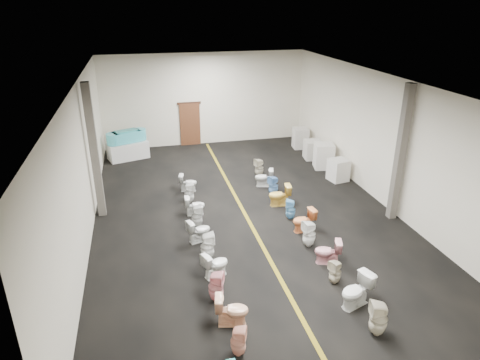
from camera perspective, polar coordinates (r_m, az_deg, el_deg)
The scene contains 38 objects.
floor at distance 14.84m, azimuth 0.54°, elevation -4.32°, with size 16.00×16.00×0.00m, color black.
ceiling at distance 13.39m, azimuth 0.61°, elevation 13.07°, with size 16.00×16.00×0.00m, color black.
wall_back at distance 21.53m, azimuth -4.69°, elevation 10.66°, with size 10.00×10.00×0.00m, color beige.
wall_front at distance 7.34m, azimuth 16.58°, elevation -16.37°, with size 10.00×10.00×0.00m, color beige.
wall_left at distance 13.69m, azimuth -20.19°, elevation 2.10°, with size 16.00×16.00×0.00m, color beige.
wall_right at distance 15.87m, azimuth 18.44°, elevation 5.10°, with size 16.00×16.00×0.00m, color beige.
aisle_stripe at distance 14.84m, azimuth 0.54°, elevation -4.31°, with size 0.12×15.60×0.01m, color olive.
back_door at distance 21.65m, azimuth -6.67°, elevation 7.38°, with size 1.00×0.10×2.10m, color #562D19.
door_frame at distance 21.40m, azimuth -6.81°, elevation 10.15°, with size 1.15×0.08×0.10m, color #331C11.
column_left at distance 14.60m, azimuth -18.87°, elevation 3.54°, with size 0.25×0.25×4.50m, color #59544C.
column_right at distance 14.55m, azimuth 20.59°, elevation 3.23°, with size 0.25×0.25×4.50m, color #59544C.
display_table at distance 20.38m, azimuth -14.70°, elevation 3.85°, with size 1.76×0.88×0.78m, color silver.
bathtub at distance 20.18m, azimuth -14.89°, elevation 5.67°, with size 1.76×1.13×0.55m.
appliance_crate_a at distance 17.72m, azimuth 12.97°, elevation 1.31°, with size 0.69×0.69×0.88m, color silver.
appliance_crate_b at distance 18.91m, azimuth 11.10°, elevation 3.18°, with size 0.79×0.79×1.08m, color silver.
appliance_crate_c at distance 19.98m, azimuth 9.69°, elevation 4.01°, with size 0.76×0.76×0.86m, color beige.
appliance_crate_d at distance 21.36m, azimuth 8.06°, elevation 5.55°, with size 0.70×0.70×1.00m, color beige.
toilet_left_1 at distance 9.32m, azimuth -0.23°, elevation -20.74°, with size 0.32×0.32×0.70m, color #F5AB92.
toilet_left_2 at distance 9.99m, azimuth -1.09°, elevation -16.97°, with size 0.42×0.74×0.76m, color #FDBD95.
toilet_left_3 at distance 10.63m, azimuth -3.22°, elevation -14.02°, with size 0.36×0.37×0.81m, color pink.
toilet_left_4 at distance 11.49m, azimuth -3.29°, elevation -11.15°, with size 0.40×0.71×0.72m, color white.
toilet_left_5 at distance 12.14m, azimuth -4.36°, elevation -8.84°, with size 0.37×0.38×0.83m, color white.
toilet_left_6 at distance 13.05m, azimuth -5.50°, elevation -6.72°, with size 0.40×0.71×0.72m, color silver.
toilet_left_7 at distance 13.82m, azimuth -5.76°, elevation -4.83°, with size 0.35×0.35×0.77m, color silver.
toilet_left_8 at distance 14.62m, azimuth -6.05°, elevation -3.41°, with size 0.38×0.66×0.68m, color white.
toilet_left_9 at distance 15.47m, azimuth -6.80°, elevation -1.73°, with size 0.34×0.35×0.76m, color white.
toilet_left_10 at distance 16.44m, azimuth -6.94°, elevation -0.36°, with size 0.38×0.66×0.68m, color silver.
toilet_right_0 at distance 10.16m, azimuth 17.98°, elevation -17.19°, with size 0.38×0.39×0.85m, color beige.
toilet_right_1 at distance 10.82m, azimuth 15.27°, elevation -14.10°, with size 0.47×0.82×0.84m, color white.
toilet_right_2 at distance 11.48m, azimuth 12.56°, elevation -11.89°, with size 0.31×0.31×0.68m, color beige.
toilet_right_3 at distance 12.21m, azimuth 11.62°, elevation -9.35°, with size 0.41×0.71×0.73m, color pink.
toilet_right_4 at distance 12.86m, azimuth 9.21°, elevation -7.10°, with size 0.38×0.38×0.84m, color white.
toilet_right_5 at distance 13.67m, azimuth 8.51°, elevation -5.36°, with size 0.41×0.73×0.74m, color #EA8649.
toilet_right_6 at distance 14.34m, azimuth 6.76°, elevation -3.92°, with size 0.32×0.32×0.71m, color #70B6E4.
toilet_right_7 at distance 15.22m, azimuth 5.30°, elevation -2.04°, with size 0.44×0.77×0.79m, color #EFC14F.
toilet_right_8 at distance 15.97m, azimuth 4.48°, elevation -0.78°, with size 0.35×0.36×0.78m, color #6397D4.
toilet_right_9 at distance 16.76m, azimuth 3.22°, elevation 0.32°, with size 0.40×0.71×0.72m, color silver.
toilet_right_10 at distance 17.65m, azimuth 2.58°, elevation 1.64°, with size 0.35×0.36×0.78m, color beige.
Camera 1 is at (-3.22, -12.80, 6.78)m, focal length 32.00 mm.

